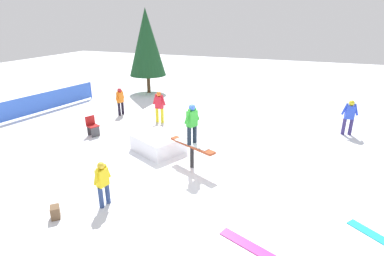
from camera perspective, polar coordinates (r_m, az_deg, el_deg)
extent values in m
plane|color=white|center=(10.71, 0.00, -7.42)|extent=(60.00, 60.00, 0.00)
cylinder|color=black|center=(10.53, 0.00, -5.51)|extent=(0.14, 0.14, 0.80)
cube|color=#A53F1E|center=(10.35, 0.00, -3.32)|extent=(1.90, 1.09, 0.08)
cube|color=white|center=(11.92, -6.44, -2.87)|extent=(2.27, 2.12, 0.63)
cube|color=white|center=(10.33, 0.00, -3.04)|extent=(1.41, 0.78, 0.03)
cylinder|color=#192532|center=(10.11, -0.53, -1.54)|extent=(0.15, 0.15, 0.63)
cylinder|color=#192532|center=(10.29, 0.52, -1.13)|extent=(0.15, 0.15, 0.63)
cube|color=green|center=(9.99, 0.00, 1.82)|extent=(0.33, 0.40, 0.55)
cylinder|color=green|center=(9.80, -0.87, 2.20)|extent=(0.18, 0.29, 0.50)
cylinder|color=green|center=(10.11, 0.85, 2.77)|extent=(0.18, 0.29, 0.50)
sphere|color=blue|center=(9.88, 0.00, 3.94)|extent=(0.22, 0.22, 0.22)
cylinder|color=navy|center=(15.19, 27.98, 0.20)|extent=(0.16, 0.16, 0.75)
cylinder|color=navy|center=(15.10, 26.93, 0.27)|extent=(0.16, 0.16, 0.75)
cube|color=blue|center=(14.95, 27.87, 2.67)|extent=(0.41, 0.29, 0.61)
cylinder|color=blue|center=(14.99, 28.81, 3.10)|extent=(0.26, 0.14, 0.54)
cylinder|color=blue|center=(14.84, 27.10, 3.24)|extent=(0.26, 0.14, 0.54)
sphere|color=yellow|center=(14.84, 28.14, 4.22)|extent=(0.24, 0.24, 0.24)
cylinder|color=yellow|center=(15.03, -5.69, 2.36)|extent=(0.15, 0.15, 0.74)
cylinder|color=yellow|center=(15.16, -6.66, 2.48)|extent=(0.15, 0.15, 0.74)
cube|color=red|center=(14.90, -6.27, 4.88)|extent=(0.37, 0.23, 0.60)
cylinder|color=red|center=(14.76, -5.50, 5.30)|extent=(0.25, 0.10, 0.54)
cylinder|color=red|center=(14.97, -7.08, 5.46)|extent=(0.25, 0.10, 0.54)
sphere|color=orange|center=(14.80, -6.34, 6.44)|extent=(0.24, 0.24, 0.24)
cylinder|color=navy|center=(8.99, -15.79, -11.86)|extent=(0.13, 0.13, 0.63)
cylinder|color=navy|center=(8.85, -16.95, -12.54)|extent=(0.13, 0.13, 0.63)
cube|color=yellow|center=(8.63, -16.74, -8.99)|extent=(0.24, 0.34, 0.51)
cylinder|color=yellow|center=(8.70, -15.87, -7.81)|extent=(0.11, 0.22, 0.46)
cylinder|color=yellow|center=(8.47, -17.80, -8.83)|extent=(0.11, 0.22, 0.46)
sphere|color=yellow|center=(8.47, -16.98, -6.87)|extent=(0.20, 0.20, 0.20)
cylinder|color=black|center=(16.76, -13.08, 3.75)|extent=(0.14, 0.14, 0.70)
cylinder|color=black|center=(16.58, -13.69, 3.51)|extent=(0.14, 0.14, 0.70)
cube|color=orange|center=(16.50, -13.56, 5.71)|extent=(0.26, 0.37, 0.56)
cylinder|color=orange|center=(16.63, -13.10, 6.30)|extent=(0.12, 0.23, 0.50)
cylinder|color=orange|center=(16.33, -14.10, 5.96)|extent=(0.12, 0.23, 0.50)
sphere|color=red|center=(16.41, -13.67, 7.02)|extent=(0.22, 0.22, 0.22)
cube|color=#21B8C0|center=(8.89, 31.79, -17.24)|extent=(1.29, 1.08, 0.02)
cube|color=#C42F92|center=(7.60, 10.47, -21.00)|extent=(1.42, 0.78, 0.02)
cube|color=#3F3F44|center=(13.92, -17.89, -0.72)|extent=(0.18, 0.38, 0.44)
cube|color=#3F3F44|center=(14.22, -18.60, -0.35)|extent=(0.18, 0.38, 0.44)
cube|color=#AE1919|center=(13.99, -18.36, 0.39)|extent=(0.57, 0.57, 0.04)
cube|color=#AE1919|center=(14.09, -18.85, 1.42)|extent=(0.20, 0.42, 0.40)
cube|color=brown|center=(8.95, -24.61, -14.37)|extent=(0.37, 0.37, 0.34)
cylinder|color=blue|center=(20.51, -18.70, 6.80)|extent=(0.06, 0.06, 1.10)
cube|color=blue|center=(18.72, -25.38, 4.84)|extent=(0.89, 5.87, 0.99)
cylinder|color=#4C331E|center=(21.29, -8.26, 8.31)|extent=(0.24, 0.24, 1.23)
cone|color=#194723|center=(20.89, -8.66, 15.83)|extent=(2.46, 2.46, 4.37)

